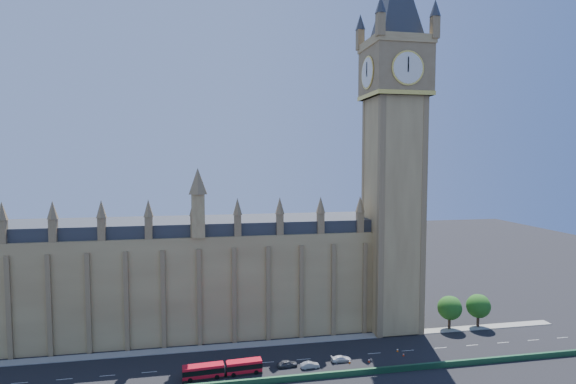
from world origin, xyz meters
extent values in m
plane|color=black|center=(0.00, 0.00, 0.00)|extent=(400.00, 400.00, 0.00)
cube|color=olive|center=(-25.00, 22.00, 12.50)|extent=(120.00, 20.00, 25.00)
cube|color=#2D3035|center=(-25.00, 22.00, 26.50)|extent=(120.00, 18.00, 3.00)
cube|color=olive|center=(38.00, 14.00, 29.00)|extent=(12.00, 12.00, 58.00)
cube|color=olive|center=(38.00, 14.00, 64.00)|extent=(14.00, 14.00, 12.00)
cylinder|color=silver|center=(38.00, 6.85, 64.00)|extent=(7.20, 0.30, 7.20)
cube|color=olive|center=(38.00, 14.00, 71.00)|extent=(14.50, 14.50, 2.00)
cube|color=#1E4C2D|center=(0.00, -9.00, 0.60)|extent=(160.00, 0.60, 1.20)
cube|color=gray|center=(0.00, 9.50, 0.08)|extent=(160.00, 3.00, 0.16)
cylinder|color=#382619|center=(52.00, 10.00, 2.00)|extent=(0.70, 0.70, 4.00)
sphere|color=#134914|center=(52.00, 10.00, 5.50)|extent=(6.00, 6.00, 6.00)
sphere|color=#134914|center=(52.80, 10.30, 6.10)|extent=(4.38, 4.38, 4.38)
cylinder|color=#382619|center=(60.00, 10.00, 2.00)|extent=(0.70, 0.70, 4.00)
sphere|color=#134914|center=(60.00, 10.00, 5.50)|extent=(6.00, 6.00, 6.00)
sphere|color=#134914|center=(60.80, 10.30, 6.10)|extent=(4.38, 4.38, 4.38)
cube|color=red|center=(-9.24, -4.61, 1.33)|extent=(8.12, 2.77, 2.66)
cube|color=red|center=(-1.18, -4.05, 1.33)|extent=(7.23, 2.71, 2.66)
cube|color=black|center=(-9.24, -4.61, 1.65)|extent=(8.17, 2.82, 1.01)
cube|color=black|center=(-1.18, -4.05, 1.65)|extent=(7.29, 2.76, 1.01)
cylinder|color=black|center=(-5.43, -4.34, 1.20)|extent=(0.88, 2.17, 2.13)
cylinder|color=black|center=(-11.71, -5.89, 0.44)|extent=(0.90, 0.33, 0.89)
cylinder|color=black|center=(-11.86, -3.68, 0.44)|extent=(0.90, 0.33, 0.89)
cylinder|color=black|center=(-6.61, -5.54, 0.44)|extent=(0.90, 0.33, 0.89)
cylinder|color=black|center=(-6.76, -3.32, 0.44)|extent=(0.90, 0.33, 0.89)
cylinder|color=black|center=(-3.37, -5.31, 0.44)|extent=(0.90, 0.33, 0.89)
cylinder|color=black|center=(-3.53, -3.10, 0.44)|extent=(0.90, 0.33, 0.89)
cylinder|color=black|center=(1.16, -5.00, 0.44)|extent=(0.90, 0.33, 0.89)
cylinder|color=black|center=(1.01, -2.78, 0.44)|extent=(0.90, 0.33, 0.89)
imported|color=#414349|center=(7.91, -2.87, 0.70)|extent=(4.23, 1.92, 1.41)
imported|color=#96989D|center=(12.38, -4.25, 0.64)|extent=(3.93, 1.51, 1.28)
imported|color=silver|center=(19.58, -2.59, 0.63)|extent=(4.39, 1.91, 1.26)
cube|color=black|center=(25.30, -3.96, 0.02)|extent=(0.54, 0.54, 0.04)
cone|color=red|center=(25.30, -3.96, 0.38)|extent=(0.59, 0.59, 0.76)
cylinder|color=white|center=(25.30, -3.96, 0.49)|extent=(0.37, 0.37, 0.13)
cube|color=black|center=(21.08, -3.69, 0.02)|extent=(0.44, 0.44, 0.04)
cone|color=#FF630D|center=(21.08, -3.69, 0.35)|extent=(0.48, 0.48, 0.70)
cylinder|color=white|center=(21.08, -3.69, 0.45)|extent=(0.34, 0.34, 0.12)
cube|color=black|center=(33.48, -0.12, 0.02)|extent=(0.54, 0.54, 0.04)
cone|color=#E55E0C|center=(33.48, -0.12, 0.37)|extent=(0.60, 0.60, 0.74)
cylinder|color=white|center=(33.48, -0.12, 0.48)|extent=(0.36, 0.36, 0.13)
cube|color=black|center=(33.82, -2.49, 0.02)|extent=(0.47, 0.47, 0.04)
cone|color=#F7350D|center=(33.82, -2.49, 0.32)|extent=(0.51, 0.51, 0.64)
cylinder|color=white|center=(33.82, -2.49, 0.41)|extent=(0.31, 0.31, 0.11)
camera|label=1|loc=(-8.54, -91.43, 42.81)|focal=28.00mm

